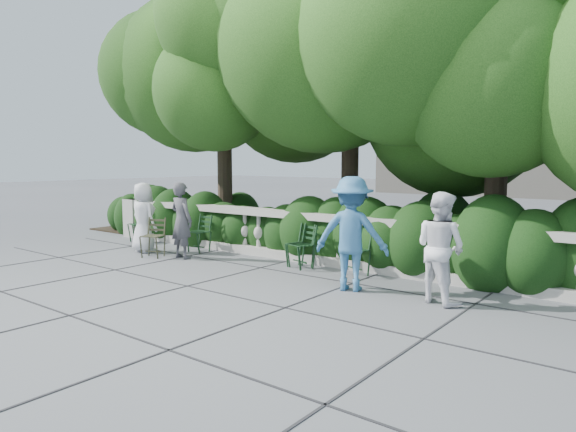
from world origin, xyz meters
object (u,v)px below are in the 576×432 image
Objects in this scene: chair_e at (294,268)px; chair_d at (295,269)px; chair_weathered at (150,258)px; person_woman_grey at (182,220)px; person_businessman at (143,218)px; chair_b at (194,253)px; person_older_blue at (352,234)px; chair_f at (349,276)px; person_casual_man at (440,247)px; chair_a at (133,243)px.

chair_d is at bearing -25.55° from chair_e.
chair_weathered is 1.03m from person_woman_grey.
chair_d is 3.16m from chair_weathered.
chair_weathered is 1.13m from person_businessman.
chair_b is 1.36m from person_businessman.
person_woman_grey is (0.51, 0.44, 0.79)m from chair_weathered.
person_older_blue is at bearing -178.35° from person_woman_grey.
person_casual_man is at bearing -1.39° from chair_f.
chair_f is (1.10, 0.12, 0.00)m from chair_d.
chair_d is at bearing -164.96° from person_businessman.
person_older_blue is (6.65, -0.72, 0.89)m from chair_a.
chair_f is 0.53× the size of person_woman_grey.
chair_d is 1.98m from person_older_blue.
chair_a is 8.07m from person_casual_man.
chair_b is at bearing 17.10° from chair_a.
chair_f is at bearing -165.71° from person_woman_grey.
person_older_blue reaches higher than chair_weathered.
chair_e is (4.99, 0.01, 0.00)m from chair_a.
chair_a is 1.00× the size of chair_f.
person_businessman is 5.35m from person_older_blue.
person_businessman is 6.70m from person_casual_man.
chair_a is 0.53× the size of person_woman_grey.
chair_d is 0.53× the size of person_casual_man.
chair_b is 0.53× the size of person_woman_grey.
person_businessman is at bearing -145.77° from chair_b.
chair_weathered is 0.47× the size of person_older_blue.
chair_e is at bearing 17.94° from chair_a.
person_woman_grey is at bearing -151.10° from chair_f.
chair_weathered is (-2.96, -1.04, 0.00)m from chair_e.
chair_weathered is 4.72m from person_older_blue.
chair_d is at bearing -155.77° from chair_f.
chair_b is at bearing -26.93° from person_older_blue.
chair_a is 2.26m from chair_b.
chair_b is at bearing 52.98° from chair_weathered.
chair_b is at bearing -141.85° from person_businessman.
person_older_blue is at bearing 26.36° from person_casual_man.
chair_b is 1.03m from chair_weathered.
person_casual_man is at bearing 9.34° from chair_d.
chair_b is (2.26, -0.03, 0.00)m from chair_a.
person_businessman is 0.87× the size of person_older_blue.
chair_b is 1.00× the size of chair_d.
chair_weathered is at bearing -150.00° from chair_e.
person_casual_man is at bearing 13.86° from chair_a.
person_businessman is (-3.72, -0.61, 0.77)m from chair_d.
person_older_blue reaches higher than chair_a.
person_older_blue reaches higher than chair_b.
chair_f is at bearing 3.72° from chair_b.
chair_d is 3.13m from person_casual_man.
chair_b is 1.01m from person_woman_grey.
person_casual_man is (5.75, -0.53, 0.79)m from chair_b.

